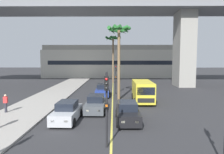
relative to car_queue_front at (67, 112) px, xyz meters
name	(u,v)px	position (x,y,z in m)	size (l,w,h in m)	color
sidewalk_left	(26,111)	(-4.46, 2.83, -0.65)	(4.80, 80.00, 0.15)	#9E9991
lane_stripe_center	(113,96)	(3.54, 10.83, -0.72)	(0.14, 56.00, 0.01)	#DBCC4C
bridge_overpass	(120,8)	(4.75, 20.91, 12.95)	(71.72, 8.00, 17.25)	slate
pier_building_backdrop	(113,62)	(3.54, 38.99, 3.37)	(36.09, 8.04, 8.30)	beige
car_queue_front	(67,112)	(0.00, 0.00, 0.00)	(1.93, 4.15, 1.56)	#B7BABF
car_queue_second	(103,91)	(2.21, 10.89, 0.00)	(1.85, 4.11, 1.56)	navy
car_queue_third	(96,104)	(2.03, 2.89, 0.00)	(1.90, 4.13, 1.56)	#4C5156
car_queue_fourth	(128,113)	(4.77, -0.10, 0.00)	(1.86, 4.12, 1.56)	black
delivery_van	(143,91)	(6.95, 7.15, 0.57)	(2.19, 5.27, 2.36)	yellow
traffic_light_median_near	(107,100)	(3.29, -4.82, 1.99)	(0.24, 0.37, 4.20)	black
traffic_light_median_far	(116,75)	(3.96, 12.38, 1.99)	(0.24, 0.37, 4.20)	black
palm_tree_near_median	(119,37)	(4.27, 8.61, 6.69)	(2.84, 2.89, 8.82)	brown
palm_tree_mid_median	(113,44)	(3.52, 25.76, 7.13)	(3.25, 3.26, 9.43)	brown
pedestrian_near_crosswalk	(6,103)	(-5.93, 2.06, 0.28)	(0.34, 0.22, 1.62)	#2D2D38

